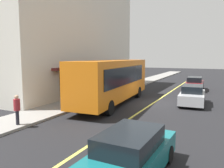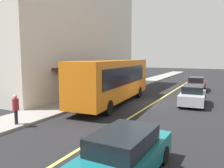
# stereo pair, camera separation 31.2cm
# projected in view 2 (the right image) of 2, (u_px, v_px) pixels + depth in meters

# --- Properties ---
(ground) EXTENTS (120.00, 120.00, 0.00)m
(ground) POSITION_uv_depth(u_px,v_px,m) (154.00, 103.00, 18.57)
(ground) COLOR black
(sidewalk) EXTENTS (80.00, 2.71, 0.15)m
(sidewalk) POSITION_uv_depth(u_px,v_px,m) (95.00, 97.00, 21.11)
(sidewalk) COLOR gray
(sidewalk) RESTS_ON ground
(lane_centre_stripe) EXTENTS (36.00, 0.16, 0.01)m
(lane_centre_stripe) POSITION_uv_depth(u_px,v_px,m) (154.00, 103.00, 18.57)
(lane_centre_stripe) COLOR #D8D14C
(lane_centre_stripe) RESTS_ON ground
(storefront_building) EXTENTS (19.27, 11.46, 11.63)m
(storefront_building) POSITION_uv_depth(u_px,v_px,m) (55.00, 39.00, 25.74)
(storefront_building) COLOR silver
(storefront_building) RESTS_ON ground
(bus) EXTENTS (11.28, 3.30, 3.50)m
(bus) POSITION_uv_depth(u_px,v_px,m) (113.00, 79.00, 18.18)
(bus) COLOR orange
(bus) RESTS_ON ground
(traffic_light) EXTENTS (0.30, 0.52, 3.20)m
(traffic_light) POSITION_uv_depth(u_px,v_px,m) (109.00, 70.00, 21.89)
(traffic_light) COLOR #2D2D33
(traffic_light) RESTS_ON sidewalk
(car_silver) EXTENTS (4.40, 2.06, 1.52)m
(car_silver) POSITION_uv_depth(u_px,v_px,m) (193.00, 95.00, 17.89)
(car_silver) COLOR #B7BABF
(car_silver) RESTS_ON ground
(car_maroon) EXTENTS (4.39, 2.04, 1.52)m
(car_maroon) POSITION_uv_depth(u_px,v_px,m) (196.00, 84.00, 25.58)
(car_maroon) COLOR maroon
(car_maroon) RESTS_ON ground
(car_teal) EXTENTS (4.35, 1.96, 1.52)m
(car_teal) POSITION_uv_depth(u_px,v_px,m) (125.00, 154.00, 7.10)
(car_teal) COLOR #14666B
(car_teal) RESTS_ON ground
(pedestrian_near_storefront) EXTENTS (0.34, 0.34, 1.78)m
(pedestrian_near_storefront) POSITION_uv_depth(u_px,v_px,m) (92.00, 85.00, 20.34)
(pedestrian_near_storefront) COLOR black
(pedestrian_near_storefront) RESTS_ON sidewalk
(pedestrian_waiting) EXTENTS (0.34, 0.34, 1.62)m
(pedestrian_waiting) POSITION_uv_depth(u_px,v_px,m) (16.00, 107.00, 12.16)
(pedestrian_waiting) COLOR black
(pedestrian_waiting) RESTS_ON sidewalk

